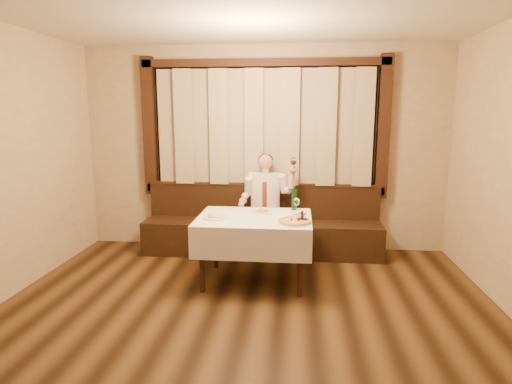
# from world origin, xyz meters

# --- Properties ---
(room) EXTENTS (5.01, 6.01, 2.81)m
(room) POSITION_xyz_m (-0.00, 0.97, 1.50)
(room) COLOR black
(room) RESTS_ON ground
(banquette) EXTENTS (3.20, 0.61, 0.94)m
(banquette) POSITION_xyz_m (0.00, 2.72, 0.31)
(banquette) COLOR black
(banquette) RESTS_ON ground
(dining_table) EXTENTS (1.27, 0.97, 0.76)m
(dining_table) POSITION_xyz_m (0.00, 1.70, 0.65)
(dining_table) COLOR black
(dining_table) RESTS_ON ground
(pizza) EXTENTS (0.37, 0.37, 0.04)m
(pizza) POSITION_xyz_m (0.45, 1.47, 0.77)
(pizza) COLOR white
(pizza) RESTS_ON dining_table
(pasta_red) EXTENTS (0.23, 0.23, 0.08)m
(pasta_red) POSITION_xyz_m (0.07, 1.90, 0.79)
(pasta_red) COLOR white
(pasta_red) RESTS_ON dining_table
(pasta_cream) EXTENTS (0.28, 0.28, 0.09)m
(pasta_cream) POSITION_xyz_m (-0.42, 1.60, 0.79)
(pasta_cream) COLOR white
(pasta_cream) RESTS_ON dining_table
(green_bottle) EXTENTS (0.06, 0.06, 0.30)m
(green_bottle) POSITION_xyz_m (0.44, 2.08, 0.88)
(green_bottle) COLOR #11501E
(green_bottle) RESTS_ON dining_table
(table_wine_glass) EXTENTS (0.08, 0.08, 0.20)m
(table_wine_glass) POSITION_xyz_m (0.47, 1.82, 0.90)
(table_wine_glass) COLOR white
(table_wine_glass) RESTS_ON dining_table
(cruet_caddy) EXTENTS (0.12, 0.08, 0.12)m
(cruet_caddy) POSITION_xyz_m (0.53, 1.54, 0.80)
(cruet_caddy) COLOR black
(cruet_caddy) RESTS_ON dining_table
(seated_man) EXTENTS (0.73, 0.55, 1.36)m
(seated_man) POSITION_xyz_m (0.05, 2.64, 0.80)
(seated_man) COLOR black
(seated_man) RESTS_ON ground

